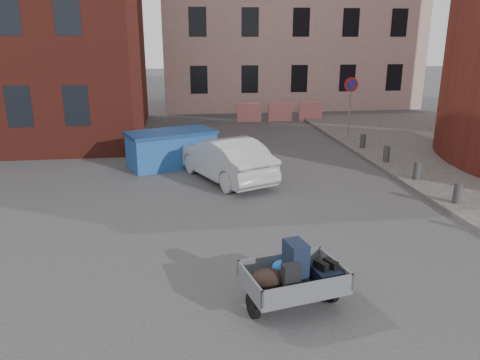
{
  "coord_description": "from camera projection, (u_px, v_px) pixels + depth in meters",
  "views": [
    {
      "loc": [
        -1.41,
        -9.77,
        4.42
      ],
      "look_at": [
        0.06,
        0.92,
        1.1
      ],
      "focal_mm": 35.0,
      "sensor_mm": 36.0,
      "label": 1
    }
  ],
  "objects": [
    {
      "name": "bollards",
      "position": [
        417.0,
        171.0,
        14.62
      ],
      "size": [
        0.22,
        9.02,
        0.55
      ],
      "color": "#3A3A3D",
      "rests_on": "sidewalk"
    },
    {
      "name": "trailer",
      "position": [
        293.0,
        277.0,
        7.75
      ],
      "size": [
        1.79,
        1.93,
        1.2
      ],
      "rotation": [
        0.0,
        0.0,
        0.21
      ],
      "color": "black",
      "rests_on": "ground"
    },
    {
      "name": "dumpster",
      "position": [
        171.0,
        149.0,
        16.49
      ],
      "size": [
        3.35,
        2.5,
        1.26
      ],
      "rotation": [
        0.0,
        0.0,
        0.36
      ],
      "color": "#20519C",
      "rests_on": "ground"
    },
    {
      "name": "barriers",
      "position": [
        280.0,
        112.0,
        25.34
      ],
      "size": [
        4.7,
        0.18,
        1.0
      ],
      "color": "red",
      "rests_on": "ground"
    },
    {
      "name": "silver_car",
      "position": [
        225.0,
        158.0,
        14.94
      ],
      "size": [
        3.02,
        4.41,
        1.38
      ],
      "primitive_type": "imported",
      "rotation": [
        0.0,
        0.0,
        3.56
      ],
      "color": "#A9ABB0",
      "rests_on": "ground"
    },
    {
      "name": "no_parking_sign",
      "position": [
        350.0,
        95.0,
        19.9
      ],
      "size": [
        0.6,
        0.09,
        2.65
      ],
      "color": "gray",
      "rests_on": "sidewalk"
    },
    {
      "name": "ground",
      "position": [
        243.0,
        238.0,
        10.73
      ],
      "size": [
        120.0,
        120.0,
        0.0
      ],
      "primitive_type": "plane",
      "color": "#38383A",
      "rests_on": "ground"
    },
    {
      "name": "bicycle",
      "position": [
        470.0,
        148.0,
        16.64
      ],
      "size": [
        1.96,
        1.19,
        0.97
      ],
      "primitive_type": "imported",
      "rotation": [
        0.0,
        0.0,
        1.88
      ],
      "color": "black",
      "rests_on": "sidewalk"
    }
  ]
}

